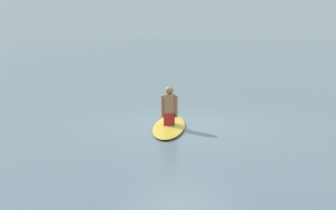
{
  "coord_description": "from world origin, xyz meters",
  "views": [
    {
      "loc": [
        6.55,
        -7.64,
        2.22
      ],
      "look_at": [
        -0.02,
        -0.45,
        0.57
      ],
      "focal_mm": 43.67,
      "sensor_mm": 36.0,
      "label": 1
    }
  ],
  "objects": [
    {
      "name": "person_paddler",
      "position": [
        0.01,
        -0.43,
        0.51
      ],
      "size": [
        0.39,
        0.4,
        0.94
      ],
      "rotation": [
        0.0,
        0.0,
        -0.91
      ],
      "color": "#A51E23",
      "rests_on": "surfboard"
    },
    {
      "name": "surfboard",
      "position": [
        0.01,
        -0.43,
        0.04
      ],
      "size": [
        2.24,
        2.58,
        0.08
      ],
      "primitive_type": "ellipsoid",
      "rotation": [
        0.0,
        0.0,
        -0.91
      ],
      "color": "gold",
      "rests_on": "ground"
    },
    {
      "name": "ground_plane",
      "position": [
        0.0,
        0.0,
        0.0
      ],
      "size": [
        400.0,
        400.0,
        0.0
      ],
      "primitive_type": "plane",
      "color": "slate"
    }
  ]
}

